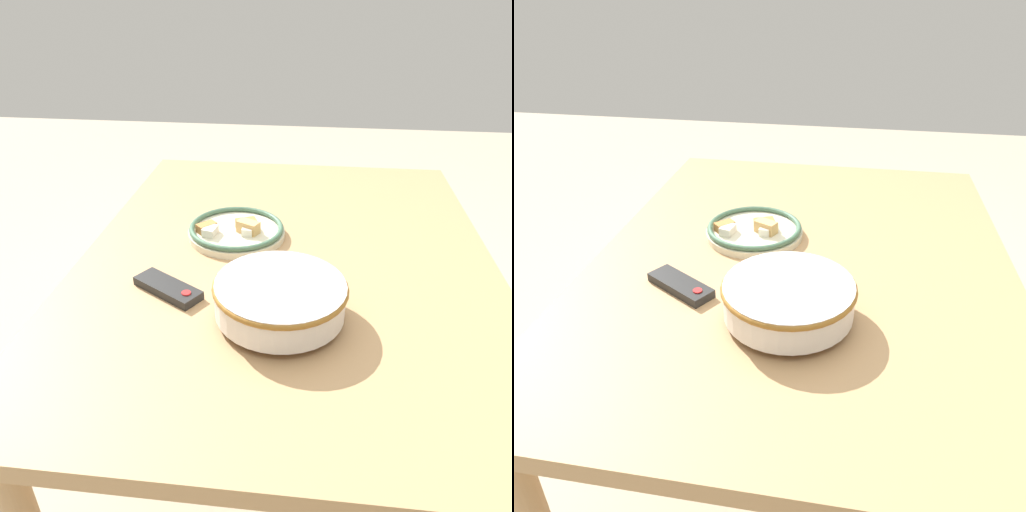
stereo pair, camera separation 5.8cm
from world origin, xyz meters
The scene contains 5 objects.
ground_plane centered at (0.00, 0.00, 0.00)m, with size 8.00×8.00×0.00m, color #B7A88E.
dining_table centered at (0.00, 0.00, 0.69)m, with size 1.33×1.02×0.77m.
noodle_bowl centered at (-0.27, 0.00, 0.82)m, with size 0.27×0.27×0.08m.
food_plate centered at (0.08, 0.14, 0.79)m, with size 0.26×0.26×0.05m.
tv_remote centered at (-0.20, 0.25, 0.78)m, with size 0.14×0.17×0.02m.
Camera 2 is at (-1.08, -0.10, 1.39)m, focal length 35.00 mm.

